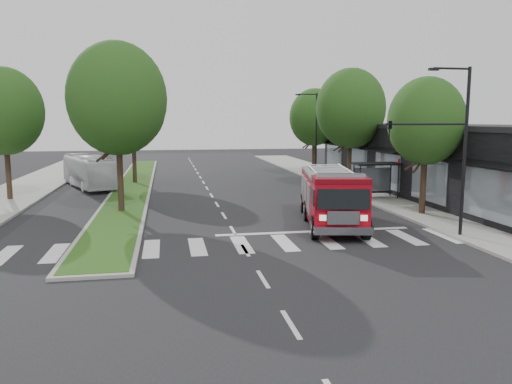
# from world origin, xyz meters

# --- Properties ---
(ground) EXTENTS (140.00, 140.00, 0.00)m
(ground) POSITION_xyz_m (0.00, 0.00, 0.00)
(ground) COLOR black
(ground) RESTS_ON ground
(sidewalk_right) EXTENTS (5.00, 80.00, 0.15)m
(sidewalk_right) POSITION_xyz_m (12.50, 10.00, 0.07)
(sidewalk_right) COLOR gray
(sidewalk_right) RESTS_ON ground
(median) EXTENTS (3.00, 50.00, 0.15)m
(median) POSITION_xyz_m (-6.00, 18.00, 0.08)
(median) COLOR gray
(median) RESTS_ON ground
(storefront_row) EXTENTS (8.00, 30.00, 5.00)m
(storefront_row) POSITION_xyz_m (17.00, 10.00, 2.50)
(storefront_row) COLOR black
(storefront_row) RESTS_ON ground
(bus_shelter) EXTENTS (3.20, 1.60, 2.61)m
(bus_shelter) POSITION_xyz_m (11.20, 8.15, 2.04)
(bus_shelter) COLOR black
(bus_shelter) RESTS_ON ground
(tree_right_near) EXTENTS (4.40, 4.40, 8.05)m
(tree_right_near) POSITION_xyz_m (11.50, 2.00, 5.51)
(tree_right_near) COLOR black
(tree_right_near) RESTS_ON ground
(tree_right_mid) EXTENTS (5.60, 5.60, 9.72)m
(tree_right_mid) POSITION_xyz_m (11.50, 14.00, 6.49)
(tree_right_mid) COLOR black
(tree_right_mid) RESTS_ON ground
(tree_right_far) EXTENTS (5.00, 5.00, 8.73)m
(tree_right_far) POSITION_xyz_m (11.50, 24.00, 5.84)
(tree_right_far) COLOR black
(tree_right_far) RESTS_ON ground
(tree_median_near) EXTENTS (5.80, 5.80, 10.16)m
(tree_median_near) POSITION_xyz_m (-6.00, 6.00, 6.81)
(tree_median_near) COLOR black
(tree_median_near) RESTS_ON ground
(tree_median_far) EXTENTS (5.60, 5.60, 9.72)m
(tree_median_far) POSITION_xyz_m (-6.00, 20.00, 6.49)
(tree_median_far) COLOR black
(tree_median_far) RESTS_ON ground
(tree_left_mid) EXTENTS (5.20, 5.20, 9.16)m
(tree_left_mid) POSITION_xyz_m (-14.00, 12.00, 6.16)
(tree_left_mid) COLOR black
(tree_left_mid) RESTS_ON ground
(streetlight_right_near) EXTENTS (4.08, 0.22, 8.00)m
(streetlight_right_near) POSITION_xyz_m (9.61, -3.50, 4.67)
(streetlight_right_near) COLOR black
(streetlight_right_near) RESTS_ON ground
(streetlight_right_far) EXTENTS (2.11, 0.20, 8.00)m
(streetlight_right_far) POSITION_xyz_m (10.35, 20.00, 4.48)
(streetlight_right_far) COLOR black
(streetlight_right_far) RESTS_ON ground
(fire_engine) EXTENTS (4.36, 9.29, 3.10)m
(fire_engine) POSITION_xyz_m (5.42, 0.60, 1.49)
(fire_engine) COLOR #65050E
(fire_engine) RESTS_ON ground
(city_bus) EXTENTS (5.57, 9.83, 2.69)m
(city_bus) POSITION_xyz_m (-9.64, 18.38, 1.35)
(city_bus) COLOR silver
(city_bus) RESTS_ON ground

